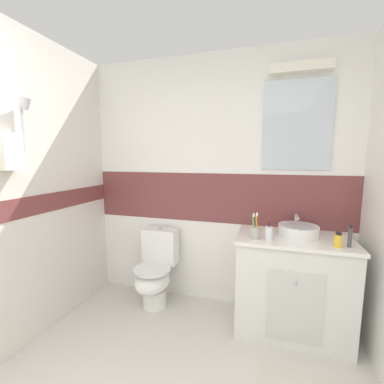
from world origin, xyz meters
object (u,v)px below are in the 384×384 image
Objects in this scene: sink_basin at (298,230)px; toothpaste_tube_upright at (350,237)px; toothbrush_cup at (255,232)px; soap_dispenser at (269,233)px; toilet at (155,271)px; lotion_bottle_short at (338,240)px.

toothpaste_tube_upright is (0.33, -0.19, 0.03)m from sink_basin.
soap_dispenser is (0.11, 0.00, 0.00)m from toothbrush_cup.
sink_basin is at bearing 0.50° from toilet.
soap_dispenser is 0.89× the size of toothpaste_tube_upright.
soap_dispenser is at bearing 178.82° from toothpaste_tube_upright.
toilet is 5.25× the size of soap_dispenser.
toothpaste_tube_upright reaches higher than lotion_bottle_short.
toothbrush_cup is (-0.35, -0.18, 0.01)m from sink_basin.
soap_dispenser is 1.32× the size of lotion_bottle_short.
toothpaste_tube_upright is at bearing 10.28° from lotion_bottle_short.
toothbrush_cup reaches higher than toothpaste_tube_upright.
sink_basin is 0.38m from toothpaste_tube_upright.
sink_basin reaches higher than toilet.
lotion_bottle_short is (1.58, -0.20, 0.54)m from toilet.
lotion_bottle_short is (0.60, -0.03, -0.00)m from toothbrush_cup.
toothpaste_tube_upright is at bearing -0.98° from toothbrush_cup.
sink_basin is 1.43m from toilet.
toothpaste_tube_upright is at bearing -30.44° from sink_basin.
toothbrush_cup is at bearing 177.52° from lotion_bottle_short.
toothbrush_cup is 1.44× the size of soap_dispenser.
soap_dispenser reaches higher than toilet.
sink_basin is at bearing 27.82° from toothbrush_cup.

